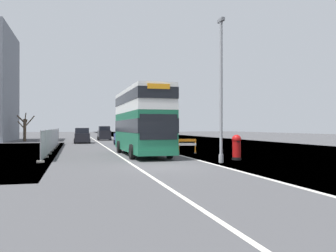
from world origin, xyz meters
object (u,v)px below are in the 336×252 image
Objects in this scene: lamppost_foreground at (221,95)px; car_receding_mid at (82,136)px; car_oncoming_near at (124,137)px; red_pillar_postbox at (237,146)px; roadworks_barrier at (187,145)px; car_receding_far at (104,134)px; double_decker_bus at (142,121)px.

lamppost_foreground is 1.96× the size of car_receding_mid.
car_oncoming_near is (-2.84, 22.00, -3.08)m from lamppost_foreground.
roadworks_barrier is at bearing 103.53° from red_pillar_postbox.
lamppost_foreground is 5.68× the size of roadworks_barrier.
car_receding_far reaches higher than car_receding_mid.
double_decker_bus is 31.53m from car_receding_far.
roadworks_barrier is at bearing -82.43° from car_receding_far.
double_decker_bus is 7.03× the size of roadworks_barrier.
red_pillar_postbox is at bearing 40.65° from lamppost_foreground.
car_receding_far is at bearing 93.47° from car_oncoming_near.
double_decker_bus is at bearing -89.46° from car_receding_far.
car_oncoming_near is at bearing 102.08° from roadworks_barrier.
lamppost_foreground is 38.63m from car_receding_far.
car_oncoming_near reaches higher than red_pillar_postbox.
car_oncoming_near is (-3.12, 14.56, 0.26)m from roadworks_barrier.
double_decker_bus is 7.70m from red_pillar_postbox.
lamppost_foreground is at bearing -62.70° from double_decker_bus.
lamppost_foreground reaches higher than car_receding_far.
roadworks_barrier is 22.47m from car_receding_mid.
lamppost_foreground is (3.53, -6.84, 1.44)m from double_decker_bus.
double_decker_bus is at bearing -170.89° from roadworks_barrier.
car_receding_far reaches higher than red_pillar_postbox.
car_receding_mid is at bearing 108.82° from red_pillar_postbox.
car_receding_far is (-5.54, 36.85, 0.17)m from red_pillar_postbox.
car_receding_mid is 10.47m from car_receding_far.
red_pillar_postbox is at bearing -81.45° from car_receding_far.
double_decker_bus is at bearing -79.61° from car_receding_mid.
red_pillar_postbox reaches higher than roadworks_barrier.
roadworks_barrier is at bearing -77.92° from car_oncoming_near.
double_decker_bus reaches higher than red_pillar_postbox.
car_oncoming_near is at bearing 87.39° from double_decker_bus.
car_receding_mid is 1.11× the size of car_receding_far.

